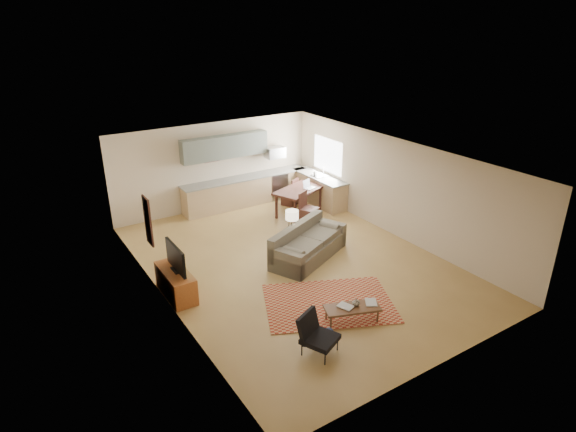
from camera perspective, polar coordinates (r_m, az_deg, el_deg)
room at (r=11.38m, az=0.82°, el=0.44°), size 9.00×9.00×9.00m
kitchen_counter_back at (r=15.49m, az=-4.97°, el=3.03°), size 4.26×0.64×0.92m
kitchen_counter_right at (r=15.56m, az=3.71°, el=3.17°), size 0.64×2.26×0.92m
kitchen_range at (r=16.00m, az=-1.48°, el=3.73°), size 0.62×0.62×0.90m
kitchen_microwave at (r=15.69m, az=-1.56°, el=7.55°), size 0.62×0.40×0.35m
upper_cabinets at (r=14.93m, az=-7.49°, el=8.15°), size 2.80×0.34×0.70m
window_right at (r=15.40m, az=4.73°, el=7.19°), size 0.02×1.40×1.05m
wall_art_left at (r=10.83m, az=-16.23°, el=-0.57°), size 0.06×0.42×1.10m
triptych at (r=14.94m, az=-9.07°, el=7.28°), size 1.70×0.04×0.50m
rug at (r=10.42m, az=4.85°, el=-10.24°), size 3.20×2.80×0.02m
sofa at (r=12.02m, az=2.49°, el=-3.19°), size 2.61×1.94×0.83m
coffee_table at (r=9.85m, az=7.58°, el=-11.44°), size 1.19×0.80×0.33m
book_a at (r=9.66m, az=6.47°, el=-10.90°), size 0.41×0.44×0.03m
book_b at (r=9.92m, az=9.17°, el=-10.06°), size 0.51×0.51×0.02m
vase at (r=9.78m, az=8.06°, el=-10.04°), size 0.19×0.19×0.16m
armchair at (r=8.87m, az=3.83°, el=-13.95°), size 0.88×0.88×0.76m
tv_credenza at (r=10.80m, az=-13.14°, el=-7.73°), size 0.50×1.30×0.60m
tv at (r=10.53m, az=-13.18°, el=-4.85°), size 0.10×1.00×0.60m
console_table at (r=12.22m, az=0.47°, el=-3.11°), size 0.69×0.59×0.68m
table_lamp at (r=11.97m, az=0.48°, el=-0.48°), size 0.45×0.45×0.54m
dining_table at (r=14.67m, az=1.31°, el=1.72°), size 1.81×1.43×0.81m
dining_chair_near at (r=13.91m, az=2.52°, el=0.87°), size 0.64×0.65×0.98m
dining_chair_far at (r=15.39m, az=0.21°, el=2.93°), size 0.59×0.60×0.89m
laptop at (r=14.58m, az=2.60°, el=3.78°), size 0.41×0.36×0.25m
soap_bottle at (r=15.40m, az=3.25°, el=5.15°), size 0.13×0.13×0.19m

